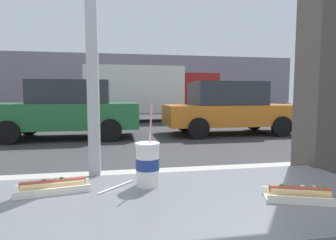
% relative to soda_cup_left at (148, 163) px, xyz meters
% --- Properties ---
extents(ground_plane, '(60.00, 60.00, 0.00)m').
position_rel_soda_cup_left_xyz_m(ground_plane, '(-0.23, 8.14, -1.03)').
color(ground_plane, '#38383A').
extents(sidewalk_strip, '(16.00, 2.80, 0.16)m').
position_rel_soda_cup_left_xyz_m(sidewalk_strip, '(-0.23, 1.74, -0.95)').
color(sidewalk_strip, '#B2ADA3').
rests_on(sidewalk_strip, ground).
extents(building_facade_far, '(28.00, 1.20, 4.30)m').
position_rel_soda_cup_left_xyz_m(building_facade_far, '(-0.23, 20.32, 1.12)').
color(building_facade_far, gray).
rests_on(building_facade_far, ground).
extents(soda_cup_left, '(0.10, 0.10, 0.33)m').
position_rel_soda_cup_left_xyz_m(soda_cup_left, '(0.00, 0.00, 0.00)').
color(soda_cup_left, silver).
rests_on(soda_cup_left, window_counter).
extents(hotdog_tray_near, '(0.28, 0.13, 0.05)m').
position_rel_soda_cup_left_xyz_m(hotdog_tray_near, '(-0.36, -0.02, -0.07)').
color(hotdog_tray_near, silver).
rests_on(hotdog_tray_near, window_counter).
extents(hotdog_tray_far, '(0.25, 0.17, 0.05)m').
position_rel_soda_cup_left_xyz_m(hotdog_tray_far, '(0.51, -0.25, -0.07)').
color(hotdog_tray_far, silver).
rests_on(hotdog_tray_far, window_counter).
extents(loose_straw, '(0.14, 0.14, 0.01)m').
position_rel_soda_cup_left_xyz_m(loose_straw, '(-0.13, -0.01, -0.09)').
color(loose_straw, white).
rests_on(loose_straw, window_counter).
extents(parked_car_green, '(4.26, 1.99, 1.73)m').
position_rel_soda_cup_left_xyz_m(parked_car_green, '(-1.61, 7.64, -0.15)').
color(parked_car_green, '#236B38').
rests_on(parked_car_green, ground).
extents(parked_car_orange, '(4.35, 1.98, 1.73)m').
position_rel_soda_cup_left_xyz_m(parked_car_orange, '(3.52, 7.64, -0.16)').
color(parked_car_orange, orange).
rests_on(parked_car_orange, ground).
extents(box_truck, '(6.37, 2.44, 2.66)m').
position_rel_soda_cup_left_xyz_m(box_truck, '(1.47, 12.76, 0.46)').
color(box_truck, silver).
rests_on(box_truck, ground).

